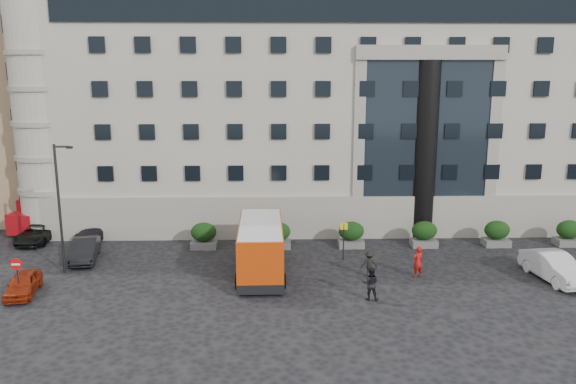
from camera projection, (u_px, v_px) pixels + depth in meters
name	position (u px, v px, depth m)	size (l,w,h in m)	color
ground	(258.00, 289.00, 32.03)	(120.00, 120.00, 0.00)	black
civic_building	(328.00, 107.00, 51.81)	(44.00, 24.00, 18.00)	#A29E8F
entrance_column	(425.00, 151.00, 41.05)	(1.80, 1.80, 13.00)	black
apartment_far	(37.00, 82.00, 66.20)	(13.00, 13.00, 22.00)	#86704E
hedge_a	(204.00, 235.00, 39.36)	(1.80, 1.26, 1.84)	#60605D
hedge_b	(278.00, 235.00, 39.49)	(1.80, 1.26, 1.84)	#60605D
hedge_c	(351.00, 234.00, 39.62)	(1.80, 1.26, 1.84)	#60605D
hedge_d	(424.00, 234.00, 39.75)	(1.80, 1.26, 1.84)	#60605D
hedge_e	(497.00, 233.00, 39.89)	(1.80, 1.26, 1.84)	#60605D
hedge_f	(569.00, 233.00, 40.02)	(1.80, 1.26, 1.84)	#60605D
street_lamp	(60.00, 204.00, 33.75)	(1.16, 0.18, 8.00)	#262628
bus_stop_sign	(344.00, 235.00, 36.70)	(0.50, 0.08, 2.52)	#262628
no_entry_sign	(17.00, 270.00, 30.34)	(0.64, 0.16, 2.32)	#262628
minibus	(261.00, 246.00, 34.18)	(2.98, 7.69, 3.19)	#C33909
red_truck	(39.00, 214.00, 43.70)	(3.06, 5.11, 2.57)	maroon
parked_car_a	(23.00, 284.00, 31.18)	(1.45, 3.61, 1.23)	maroon
parked_car_b	(85.00, 250.00, 36.82)	(1.52, 4.36, 1.44)	black
parked_car_c	(96.00, 230.00, 41.85)	(1.81, 4.45, 1.29)	black
parked_car_d	(37.00, 233.00, 40.93)	(2.12, 4.59, 1.27)	black
white_taxi	(554.00, 267.00, 33.28)	(1.74, 5.00, 1.65)	silver
pedestrian_a	(418.00, 262.00, 33.75)	(0.70, 0.46, 1.93)	#A61410
pedestrian_b	(371.00, 283.00, 30.39)	(0.91, 0.71, 1.86)	black
pedestrian_c	(369.00, 264.00, 33.96)	(1.01, 0.58, 1.57)	black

